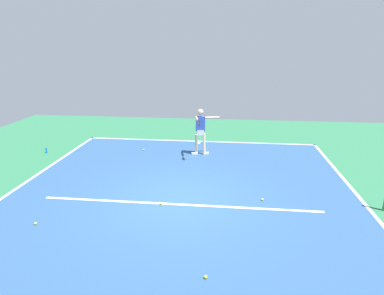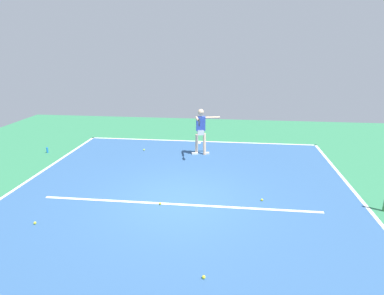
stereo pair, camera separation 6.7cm
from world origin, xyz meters
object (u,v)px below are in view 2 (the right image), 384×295
at_px(tennis_player, 201,129).
at_px(water_bottle, 47,150).
at_px(tennis_ball_near_player, 262,200).
at_px(tennis_ball_by_baseline, 35,223).
at_px(tennis_ball_by_sideline, 160,203).
at_px(tennis_ball_far_corner, 144,150).
at_px(tennis_ball_near_service_line, 204,277).

height_order(tennis_player, water_bottle, tennis_player).
height_order(tennis_ball_near_player, tennis_ball_by_baseline, same).
height_order(tennis_ball_near_player, tennis_ball_by_sideline, same).
xyz_separation_m(tennis_ball_far_corner, tennis_ball_near_service_line, (-3.07, 7.39, 0.00)).
xyz_separation_m(tennis_ball_by_baseline, tennis_ball_near_service_line, (-4.18, 1.43, 0.00)).
xyz_separation_m(tennis_player, tennis_ball_near_service_line, (-0.72, 7.15, -1.02)).
xyz_separation_m(tennis_ball_far_corner, water_bottle, (3.75, 0.74, 0.08)).
distance_m(tennis_ball_near_player, tennis_ball_near_service_line, 3.59).
xyz_separation_m(tennis_player, tennis_ball_by_sideline, (0.69, 4.37, -1.02)).
bearing_deg(tennis_player, tennis_ball_by_sideline, 68.89).
bearing_deg(water_bottle, tennis_ball_near_service_line, 135.74).
bearing_deg(tennis_ball_near_player, water_bottle, -22.14).
distance_m(tennis_ball_by_sideline, tennis_ball_by_baseline, 3.08).
relative_size(tennis_player, tennis_ball_near_player, 27.38).
distance_m(tennis_player, tennis_ball_by_sideline, 4.54).
xyz_separation_m(tennis_ball_near_player, tennis_ball_near_service_line, (1.33, 3.33, 0.00)).
bearing_deg(water_bottle, tennis_ball_by_sideline, 144.48).
relative_size(tennis_ball_near_player, tennis_ball_near_service_line, 1.00).
bearing_deg(tennis_ball_by_sideline, water_bottle, -35.52).
bearing_deg(tennis_ball_near_service_line, tennis_player, -84.24).
bearing_deg(tennis_ball_far_corner, tennis_ball_near_player, 137.29).
distance_m(tennis_ball_far_corner, tennis_ball_near_player, 5.99).
bearing_deg(tennis_ball_near_player, tennis_ball_far_corner, -42.71).
xyz_separation_m(tennis_ball_far_corner, tennis_ball_by_baseline, (1.11, 5.96, 0.00)).
bearing_deg(tennis_ball_far_corner, tennis_player, 174.16).
bearing_deg(tennis_player, tennis_ball_near_player, 106.06).
relative_size(tennis_ball_far_corner, tennis_ball_by_sideline, 1.00).
bearing_deg(tennis_ball_by_sideline, tennis_player, -98.98).
relative_size(tennis_ball_far_corner, water_bottle, 0.30).
xyz_separation_m(tennis_player, water_bottle, (6.10, 0.50, -0.94)).
height_order(tennis_ball_far_corner, tennis_ball_by_baseline, same).
bearing_deg(tennis_ball_by_baseline, tennis_ball_near_player, -160.97).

